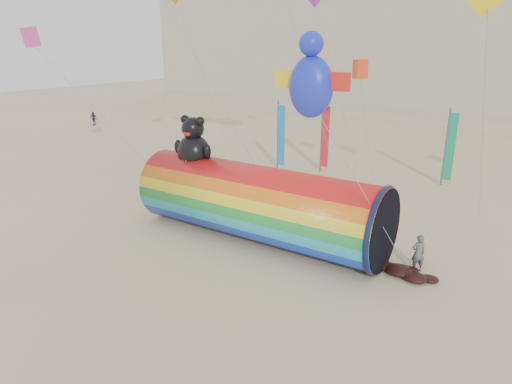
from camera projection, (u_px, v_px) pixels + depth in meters
The scene contains 6 objects.
ground at pixel (230, 246), 21.66m from camera, with size 160.00×160.00×0.00m, color #CCB58C.
hotel_building at pixel (363, 34), 61.09m from camera, with size 60.40×15.40×20.60m.
windsock_assembly at pixel (258, 201), 22.01m from camera, with size 12.59×3.84×5.81m.
kite_handler at pixel (418, 253), 19.08m from camera, with size 0.60×0.39×1.64m, color #54565B.
fabric_bundle at pixel (404, 272), 18.88m from camera, with size 2.62×1.35×0.41m.
festival_banners at pixel (348, 140), 32.46m from camera, with size 11.97×2.89×5.20m.
Camera 1 is at (12.04, -15.75, 9.20)m, focal length 32.00 mm.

